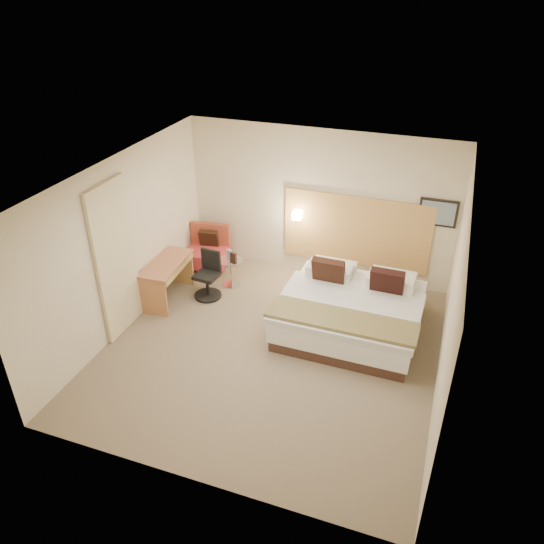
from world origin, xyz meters
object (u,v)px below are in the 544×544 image
(bed, at_px, (351,310))
(desk_chair, at_px, (208,279))
(lounge_chair, at_px, (208,251))
(side_table, at_px, (231,271))
(desk, at_px, (168,270))

(bed, xyz_separation_m, desk_chair, (-2.52, 0.12, 0.00))
(bed, distance_m, desk_chair, 2.52)
(lounge_chair, height_order, desk_chair, desk_chair)
(side_table, xyz_separation_m, desk_chair, (-0.23, -0.45, 0.06))
(lounge_chair, xyz_separation_m, desk, (-0.13, -1.26, 0.24))
(desk, relative_size, desk_chair, 1.41)
(desk_chair, bearing_deg, desk, -152.82)
(lounge_chair, bearing_deg, bed, -19.70)
(side_table, relative_size, desk, 0.49)
(bed, distance_m, lounge_chair, 3.16)
(bed, xyz_separation_m, lounge_chair, (-2.98, 1.07, -0.02))
(bed, bearing_deg, desk_chair, 177.35)
(bed, bearing_deg, desk, -176.53)
(side_table, xyz_separation_m, desk, (-0.82, -0.76, 0.28))
(desk, bearing_deg, bed, 3.47)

